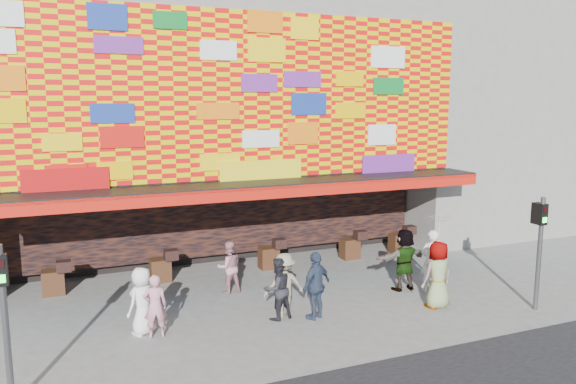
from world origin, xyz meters
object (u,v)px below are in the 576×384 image
Objects in this scene: ped_a at (142,301)px; ped_f at (404,259)px; ped_b at (155,306)px; ped_d at (284,285)px; ped_e at (316,285)px; ped_h at (431,261)px; signal_right at (540,241)px; signal_left at (4,308)px; ped_g at (438,275)px; ped_c at (278,289)px; ped_i at (229,267)px; parasol at (440,230)px.

ped_f is (7.44, 0.30, 0.09)m from ped_a.
ped_b is 0.91× the size of ped_d.
ped_h is (3.89, 0.57, 0.04)m from ped_e.
signal_right is 1.86× the size of ped_a.
ped_f is 0.99× the size of ped_h.
ped_b is (0.25, -0.29, -0.06)m from ped_a.
signal_left reaches higher than ped_g.
ped_g is at bearing 156.09° from ped_c.
ped_i is (-7.06, 4.36, -1.11)m from signal_right.
ped_d is 0.92× the size of ped_g.
ped_e is (-5.59, 1.66, -1.00)m from signal_right.
ped_a is 0.39m from ped_b.
ped_b is at bearing -33.20° from ped_e.
ped_d is at bearing 105.98° from ped_i.
ped_g is 1.21m from parasol.
ped_e reaches higher than ped_b.
ped_d is 0.91× the size of ped_h.
signal_right reaches higher than ped_d.
signal_right is 1.66× the size of ped_h.
ped_g is (7.18, -0.96, 0.15)m from ped_b.
signal_right reaches higher than ped_b.
ped_g is at bearing 6.26° from signal_left.
ped_d is (3.22, 0.02, 0.08)m from ped_b.
ped_d reaches higher than ped_a.
signal_right is at bearing 145.37° from ped_i.
ped_f is 1.55m from ped_g.
signal_left is at bearing 1.88° from ped_g.
signal_left is 1.86× the size of ped_a.
ped_f is 1.97m from parasol.
signal_right is 1.67× the size of ped_g.
signal_left is 2.01× the size of ped_b.
ped_f reaches higher than ped_a.
ped_f reaches higher than ped_d.
ped_c is at bearing 18.67° from signal_left.
ped_h is (0.61, -0.43, 0.01)m from ped_f.
ped_d is at bearing 161.66° from signal_right.
signal_left is at bearing -173.74° from parasol.
ped_c is at bearing 162.95° from signal_right.
ped_c is at bearing 100.44° from ped_i.
parasol is at bearing 142.60° from ped_i.
ped_i is at bearing 178.88° from ped_a.
ped_e is at bearing 13.72° from signal_left.
ped_g is (3.27, -0.56, 0.04)m from ped_e.
ped_i is at bearing -88.69° from ped_e.
ped_f is (4.19, 0.66, 0.11)m from ped_c.
signal_right is at bearing 167.90° from ped_d.
ped_h is (0.62, 1.12, 0.00)m from ped_g.
ped_c is 0.88× the size of ped_f.
ped_g is (7.43, -1.25, 0.09)m from ped_a.
ped_e is at bearing 132.70° from ped_a.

